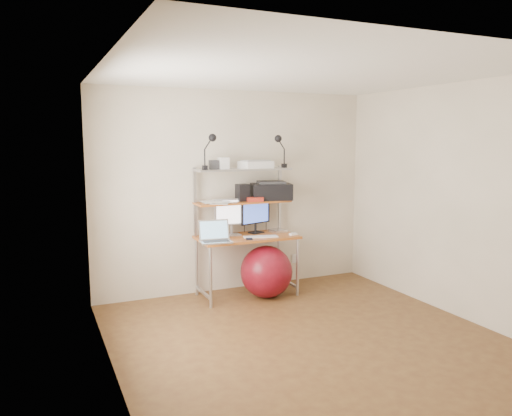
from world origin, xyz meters
The scene contains 20 objects.
room centered at (0.00, 0.00, 1.25)m, with size 3.60×3.60×3.60m.
computer_desk centered at (0.00, 1.50, 0.96)m, with size 1.20×0.60×1.57m.
wall_outlet centered at (0.85, 1.79, 0.30)m, with size 0.08×0.01×0.12m, color white.
monitor_silver centered at (-0.15, 1.58, 1.00)m, with size 0.43×0.16×0.48m.
monitor_black centered at (0.18, 1.59, 0.97)m, with size 0.44×0.19×0.46m.
laptop centered at (-0.46, 1.29, 0.79)m, with size 0.38×0.32×0.31m.
keyboard centered at (0.12, 1.31, 0.75)m, with size 0.41×0.12×0.01m, color white.
mouse centered at (0.54, 1.27, 0.75)m, with size 0.09×0.06×0.03m, color white.
mac_mini centered at (0.46, 1.52, 0.76)m, with size 0.18×0.18×0.03m, color silver.
phone centered at (-0.05, 1.26, 0.75)m, with size 0.07×0.14×0.01m, color black.
printer centered at (0.39, 1.58, 1.26)m, with size 0.56×0.45×0.23m.
nas_cube centered at (0.01, 1.59, 1.25)m, with size 0.14×0.14×0.21m, color black.
red_box centered at (0.12, 1.49, 1.18)m, with size 0.19×0.12×0.05m, color #B32B1C.
scanner centered at (0.17, 1.57, 1.60)m, with size 0.41×0.30×0.10m.
box_white centered at (-0.25, 1.56, 1.62)m, with size 0.12×0.10×0.14m, color white.
box_grey centered at (-0.36, 1.59, 1.60)m, with size 0.11×0.11×0.11m, color #2E2E30.
clip_lamp_left centered at (-0.43, 1.48, 1.85)m, with size 0.17×0.09×0.42m.
clip_lamp_right centered at (0.47, 1.51, 1.84)m, with size 0.16×0.09×0.40m.
exercise_ball centered at (0.18, 1.28, 0.32)m, with size 0.63×0.63×0.63m, color maroon.
paper_stack centered at (-0.35, 1.56, 1.16)m, with size 0.36×0.40×0.02m.
Camera 1 is at (-2.32, -4.02, 1.90)m, focal length 35.00 mm.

